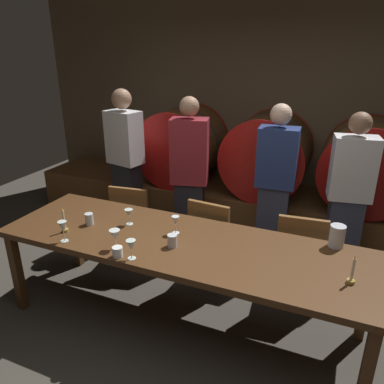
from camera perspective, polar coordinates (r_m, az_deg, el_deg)
ground_plane at (r=3.13m, az=0.54°, el=-22.80°), size 8.67×8.67×0.00m
back_wall at (r=4.89m, az=13.12°, el=12.34°), size 6.67×0.24×2.89m
barrel_shelf at (r=4.70m, az=10.65°, el=-2.95°), size 6.00×0.90×0.53m
wine_barrel_left at (r=4.77m, az=-1.38°, el=7.11°), size 0.95×0.82×0.95m
wine_barrel_center at (r=4.45m, az=11.41°, el=5.61°), size 0.95×0.82×0.95m
wine_barrel_right at (r=4.38m, az=24.97°, el=3.70°), size 0.95×0.82×0.95m
dining_table at (r=2.95m, az=-1.68°, el=-8.48°), size 2.91×0.89×0.78m
chair_left at (r=3.94m, az=-8.78°, el=-4.21°), size 0.45×0.45×0.88m
chair_center at (r=3.56m, az=3.16°, el=-6.93°), size 0.43×0.43×0.88m
chair_right at (r=3.43m, az=16.04°, el=-9.00°), size 0.44×0.44×0.88m
guest_far_left at (r=4.35m, az=-10.00°, el=4.08°), size 0.42×0.31×1.75m
guest_center_left at (r=3.96m, az=-0.38°, el=2.27°), size 0.43×0.33×1.71m
guest_center_right at (r=3.85m, az=12.46°, el=0.86°), size 0.40×0.27×1.68m
guest_far_right at (r=3.78m, az=22.58°, el=-0.99°), size 0.41×0.30×1.65m
candle_left at (r=3.19m, az=-18.78°, el=-4.78°), size 0.05×0.05×0.21m
candle_right at (r=2.62m, az=23.07°, el=-11.63°), size 0.05×0.05×0.20m
pitcher at (r=3.00m, az=21.15°, el=-6.28°), size 0.11×0.11×0.17m
wine_glass_far_left at (r=3.02m, az=-19.03°, el=-5.09°), size 0.07×0.07×0.17m
wine_glass_left at (r=3.17m, az=-9.57°, el=-3.25°), size 0.07×0.07×0.14m
wine_glass_center at (r=2.82m, az=-11.64°, el=-6.51°), size 0.08×0.08×0.15m
wine_glass_right at (r=2.67m, az=-9.24°, el=-8.08°), size 0.07×0.07×0.15m
wine_glass_far_right at (r=2.98m, az=-2.51°, el=-4.46°), size 0.06×0.06×0.15m
cup_left at (r=3.26m, az=-15.34°, el=-3.99°), size 0.07×0.07×0.10m
cup_center at (r=2.74m, az=-11.23°, el=-8.92°), size 0.08×0.08×0.08m
cup_right at (r=2.82m, az=-3.02°, el=-7.40°), size 0.07×0.07×0.10m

